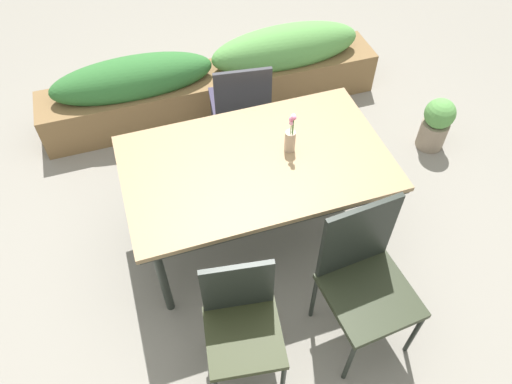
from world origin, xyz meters
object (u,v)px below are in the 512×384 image
Objects in this scene: dining_table at (256,168)px; potted_plant at (436,123)px; planter_box at (215,79)px; chair_near_right at (364,274)px; chair_near_left at (242,321)px; chair_far_side at (241,103)px; flower_vase at (290,137)px.

potted_plant is (1.72, 0.42, -0.46)m from dining_table.
potted_plant is at bearing -32.95° from planter_box.
chair_near_right is at bearing -136.75° from potted_plant.
planter_box is at bearing 147.05° from potted_plant.
chair_near_left is 2.39m from planter_box.
chair_far_side is at bearing 164.48° from potted_plant.
chair_near_left is at bearing -148.16° from potted_plant.
chair_near_left is 1.14m from flower_vase.
chair_near_right is 1.88m from potted_plant.
planter_box is at bearing 95.49° from flower_vase.
flower_vase is 1.55m from planter_box.
potted_plant is at bearing 13.89° from dining_table.
chair_far_side is 1.90× the size of potted_plant.
chair_far_side is at bearing 95.46° from flower_vase.
dining_table is 0.89m from chair_far_side.
potted_plant is at bearing -141.46° from chair_near_right.
chair_near_right is (0.37, -0.85, -0.14)m from dining_table.
planter_box is (-0.06, 0.62, -0.19)m from chair_far_side.
flower_vase reaches higher than dining_table.
dining_table is 3.46× the size of potted_plant.
potted_plant is (1.62, -1.05, -0.08)m from planter_box.
chair_near_left is 0.29× the size of planter_box.
potted_plant is at bearing 14.94° from flower_vase.
dining_table is 1.82× the size of chair_far_side.
dining_table is 1.61× the size of chair_near_right.
chair_near_left is at bearing -101.08° from planter_box.
dining_table is 1.92× the size of chair_near_left.
chair_far_side is 0.89× the size of chair_near_right.
chair_near_left is 1.80× the size of potted_plant.
dining_table is at bearing -92.86° from chair_far_side.
dining_table is 0.96m from chair_near_left.
chair_far_side is 1.64m from potted_plant.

